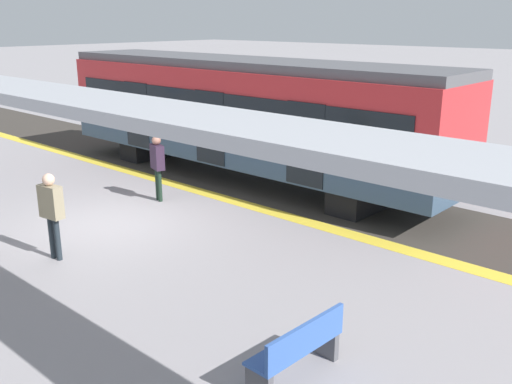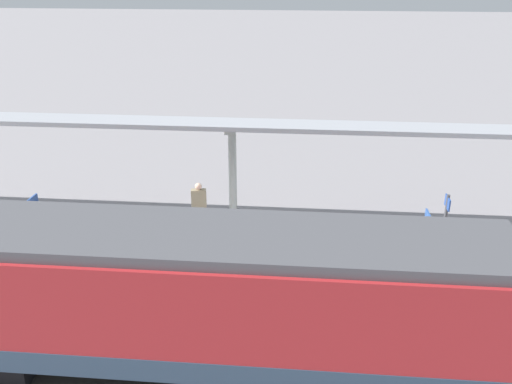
% 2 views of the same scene
% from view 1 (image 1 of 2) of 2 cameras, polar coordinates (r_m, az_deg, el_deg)
% --- Properties ---
extents(ground_plane, '(176.00, 176.00, 0.00)m').
position_cam_1_polar(ground_plane, '(13.69, -14.19, -3.09)').
color(ground_plane, gray).
extents(tactile_edge_strip, '(0.45, 35.57, 0.01)m').
position_cam_1_polar(tactile_edge_strip, '(15.54, -4.60, -0.22)').
color(tactile_edge_strip, gold).
rests_on(tactile_edge_strip, ground).
extents(trackbed, '(3.20, 47.57, 0.01)m').
position_cam_1_polar(trackbed, '(16.78, -0.08, 1.13)').
color(trackbed, '#38332D').
rests_on(trackbed, ground).
extents(train_near_carriage, '(2.65, 13.12, 3.48)m').
position_cam_1_polar(train_near_carriage, '(16.70, -1.33, 7.48)').
color(train_near_carriage, red).
rests_on(train_near_carriage, ground).
extents(bench_near_end, '(1.51, 0.49, 0.86)m').
position_cam_1_polar(bench_near_end, '(7.73, 4.28, -15.27)').
color(bench_near_end, '#3358A5').
rests_on(bench_near_end, ground).
extents(passenger_waiting_near_edge, '(0.37, 0.54, 1.71)m').
position_cam_1_polar(passenger_waiting_near_edge, '(14.90, -9.78, 3.10)').
color(passenger_waiting_near_edge, black).
rests_on(passenger_waiting_near_edge, ground).
extents(passenger_by_the_benches, '(0.29, 0.53, 1.74)m').
position_cam_1_polar(passenger_by_the_benches, '(11.70, -19.70, -1.36)').
color(passenger_by_the_benches, '#202930').
rests_on(passenger_by_the_benches, ground).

